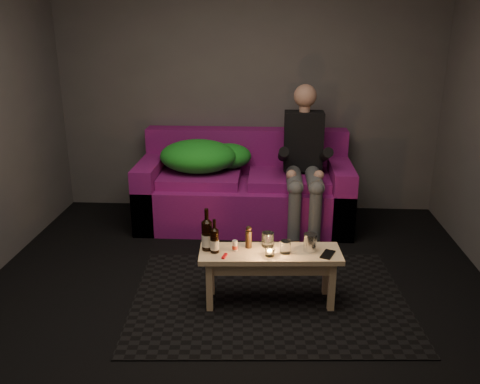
# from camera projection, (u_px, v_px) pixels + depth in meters

# --- Properties ---
(floor) EXTENTS (4.50, 4.50, 0.00)m
(floor) POSITION_uv_depth(u_px,v_px,m) (233.00, 316.00, 3.58)
(floor) COLOR black
(floor) RESTS_ON ground
(room) EXTENTS (4.50, 4.50, 4.50)m
(room) POSITION_uv_depth(u_px,v_px,m) (237.00, 72.00, 3.49)
(room) COLOR silver
(room) RESTS_ON ground
(rug) EXTENTS (2.11, 1.60, 0.01)m
(rug) POSITION_uv_depth(u_px,v_px,m) (269.00, 298.00, 3.80)
(rug) COLOR black
(rug) RESTS_ON floor
(sofa) EXTENTS (2.10, 0.95, 0.90)m
(sofa) POSITION_uv_depth(u_px,v_px,m) (245.00, 190.00, 5.20)
(sofa) COLOR #7A106F
(sofa) RESTS_ON floor
(green_blanket) EXTENTS (0.92, 0.63, 0.32)m
(green_blanket) POSITION_uv_depth(u_px,v_px,m) (203.00, 156.00, 5.10)
(green_blanket) COLOR #1B981F
(green_blanket) RESTS_ON sofa
(person) EXTENTS (0.38, 0.87, 1.40)m
(person) POSITION_uv_depth(u_px,v_px,m) (304.00, 158.00, 4.87)
(person) COLOR black
(person) RESTS_ON sofa
(coffee_table) EXTENTS (1.03, 0.38, 0.41)m
(coffee_table) POSITION_uv_depth(u_px,v_px,m) (270.00, 261.00, 3.65)
(coffee_table) COLOR #EFC18B
(coffee_table) RESTS_ON rug
(beer_bottle_a) EXTENTS (0.08, 0.08, 0.31)m
(beer_bottle_a) POSITION_uv_depth(u_px,v_px,m) (207.00, 235.00, 3.62)
(beer_bottle_a) COLOR black
(beer_bottle_a) RESTS_ON coffee_table
(beer_bottle_b) EXTENTS (0.06, 0.06, 0.25)m
(beer_bottle_b) POSITION_uv_depth(u_px,v_px,m) (215.00, 240.00, 3.58)
(beer_bottle_b) COLOR black
(beer_bottle_b) RESTS_ON coffee_table
(salt_shaker) EXTENTS (0.05, 0.05, 0.08)m
(salt_shaker) POSITION_uv_depth(u_px,v_px,m) (235.00, 246.00, 3.62)
(salt_shaker) COLOR silver
(salt_shaker) RESTS_ON coffee_table
(pepper_mill) EXTENTS (0.06, 0.06, 0.13)m
(pepper_mill) POSITION_uv_depth(u_px,v_px,m) (249.00, 239.00, 3.67)
(pepper_mill) COLOR black
(pepper_mill) RESTS_ON coffee_table
(tumbler_back) EXTENTS (0.12, 0.12, 0.11)m
(tumbler_back) POSITION_uv_depth(u_px,v_px,m) (268.00, 239.00, 3.70)
(tumbler_back) COLOR white
(tumbler_back) RESTS_ON coffee_table
(tealight) EXTENTS (0.06, 0.06, 0.05)m
(tealight) POSITION_uv_depth(u_px,v_px,m) (270.00, 252.00, 3.55)
(tealight) COLOR white
(tealight) RESTS_ON coffee_table
(tumbler_front) EXTENTS (0.09, 0.09, 0.09)m
(tumbler_front) POSITION_uv_depth(u_px,v_px,m) (285.00, 247.00, 3.59)
(tumbler_front) COLOR white
(tumbler_front) RESTS_ON coffee_table
(steel_cup) EXTENTS (0.12, 0.12, 0.13)m
(steel_cup) POSITION_uv_depth(u_px,v_px,m) (310.00, 242.00, 3.62)
(steel_cup) COLOR silver
(steel_cup) RESTS_ON coffee_table
(smartphone) EXTENTS (0.12, 0.17, 0.01)m
(smartphone) POSITION_uv_depth(u_px,v_px,m) (328.00, 254.00, 3.57)
(smartphone) COLOR black
(smartphone) RESTS_ON coffee_table
(red_lighter) EXTENTS (0.04, 0.08, 0.01)m
(red_lighter) POSITION_uv_depth(u_px,v_px,m) (224.00, 256.00, 3.54)
(red_lighter) COLOR red
(red_lighter) RESTS_ON coffee_table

